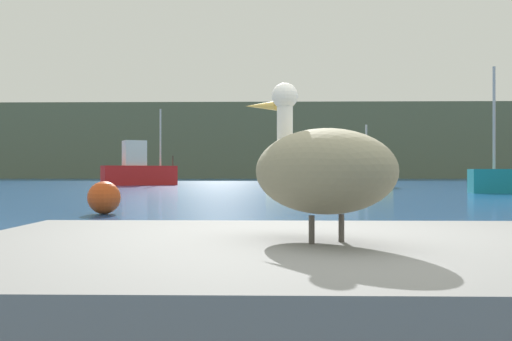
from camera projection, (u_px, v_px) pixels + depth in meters
The scene contains 7 objects.
ground_plane at pixel (358, 332), 3.38m from camera, with size 260.00×260.00×0.00m, color #194C93.
hillside_backdrop at pixel (273, 142), 82.05m from camera, with size 140.00×10.81×9.93m, color #5B664C.
pier_dock at pixel (321, 296), 3.06m from camera, with size 3.84×2.67×0.55m, color gray.
pelican at pixel (320, 169), 3.07m from camera, with size 0.96×1.31×0.86m.
fishing_boat_yellow at pixel (331, 173), 34.26m from camera, with size 7.26×3.18×3.60m.
fishing_boat_red at pixel (138, 170), 40.07m from camera, with size 5.03×3.58×5.20m.
mooring_buoy at pixel (104, 198), 12.81m from camera, with size 0.71×0.71×0.71m, color #E54C19.
Camera 1 is at (-0.50, -3.39, 0.91)m, focal length 41.83 mm.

